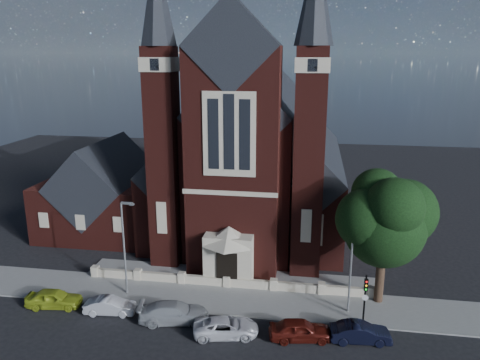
# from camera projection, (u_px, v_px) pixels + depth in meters

# --- Properties ---
(ground) EXTENTS (120.00, 120.00, 0.00)m
(ground) POSITION_uv_depth(u_px,v_px,m) (242.00, 248.00, 48.25)
(ground) COLOR black
(ground) RESTS_ON ground
(pavement_strip) EXTENTS (60.00, 5.00, 0.12)m
(pavement_strip) POSITION_uv_depth(u_px,v_px,m) (223.00, 299.00, 38.25)
(pavement_strip) COLOR slate
(pavement_strip) RESTS_ON ground
(forecourt_paving) EXTENTS (26.00, 3.00, 0.14)m
(forecourt_paving) POSITION_uv_depth(u_px,v_px,m) (231.00, 276.00, 42.06)
(forecourt_paving) COLOR slate
(forecourt_paving) RESTS_ON ground
(forecourt_wall) EXTENTS (24.00, 0.40, 0.90)m
(forecourt_wall) POSITION_uv_depth(u_px,v_px,m) (227.00, 287.00, 40.15)
(forecourt_wall) COLOR #B4A98F
(forecourt_wall) RESTS_ON ground
(church) EXTENTS (20.01, 34.90, 29.20)m
(church) POSITION_uv_depth(u_px,v_px,m) (253.00, 154.00, 53.67)
(church) COLOR #431612
(church) RESTS_ON ground
(parish_hall) EXTENTS (12.00, 12.20, 10.24)m
(parish_hall) POSITION_uv_depth(u_px,v_px,m) (106.00, 195.00, 52.49)
(parish_hall) COLOR #431612
(parish_hall) RESTS_ON ground
(street_tree) EXTENTS (6.40, 6.60, 10.70)m
(street_tree) POSITION_uv_depth(u_px,v_px,m) (387.00, 222.00, 35.65)
(street_tree) COLOR black
(street_tree) RESTS_ON ground
(street_lamp_left) EXTENTS (1.16, 0.22, 8.09)m
(street_lamp_left) POSITION_uv_depth(u_px,v_px,m) (125.00, 243.00, 37.77)
(street_lamp_left) COLOR gray
(street_lamp_left) RESTS_ON ground
(street_lamp_right) EXTENTS (1.16, 0.22, 8.09)m
(street_lamp_right) POSITION_uv_depth(u_px,v_px,m) (353.00, 258.00, 35.03)
(street_lamp_right) COLOR gray
(street_lamp_right) RESTS_ON ground
(traffic_signal) EXTENTS (0.28, 0.42, 4.00)m
(traffic_signal) POSITION_uv_depth(u_px,v_px,m) (365.00, 293.00, 33.92)
(traffic_signal) COLOR black
(traffic_signal) RESTS_ON ground
(car_lime_van) EXTENTS (4.50, 2.29, 1.47)m
(car_lime_van) POSITION_uv_depth(u_px,v_px,m) (54.00, 298.00, 36.86)
(car_lime_van) COLOR #92A621
(car_lime_van) RESTS_ON ground
(car_silver_a) EXTENTS (4.05, 1.80, 1.29)m
(car_silver_a) POSITION_uv_depth(u_px,v_px,m) (110.00, 306.00, 35.93)
(car_silver_a) COLOR #A9ABB1
(car_silver_a) RESTS_ON ground
(car_silver_b) EXTENTS (5.54, 3.18, 1.51)m
(car_silver_b) POSITION_uv_depth(u_px,v_px,m) (174.00, 312.00, 34.84)
(car_silver_b) COLOR #9C9FA3
(car_silver_b) RESTS_ON ground
(car_white_suv) EXTENTS (4.98, 3.04, 1.29)m
(car_white_suv) POSITION_uv_depth(u_px,v_px,m) (226.00, 327.00, 33.15)
(car_white_suv) COLOR white
(car_white_suv) RESTS_ON ground
(car_dark_red) EXTENTS (4.61, 2.46, 1.49)m
(car_dark_red) POSITION_uv_depth(u_px,v_px,m) (300.00, 330.00, 32.67)
(car_dark_red) COLOR #4D130D
(car_dark_red) RESTS_ON ground
(car_navy) EXTENTS (4.34, 1.91, 1.38)m
(car_navy) POSITION_uv_depth(u_px,v_px,m) (360.00, 333.00, 32.40)
(car_navy) COLOR black
(car_navy) RESTS_ON ground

